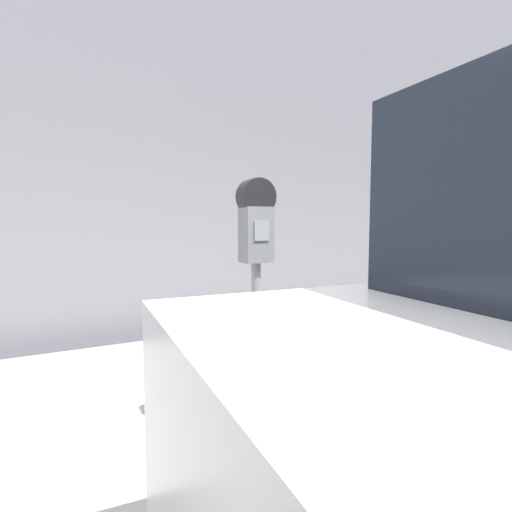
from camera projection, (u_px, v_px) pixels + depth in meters
sidewalk at (186, 398)px, 3.03m from camera, size 24.00×2.80×0.14m
building_facade at (130, 33)px, 4.42m from camera, size 24.00×0.30×6.98m
parking_meter at (256, 249)px, 2.22m from camera, size 0.20×0.14×1.50m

